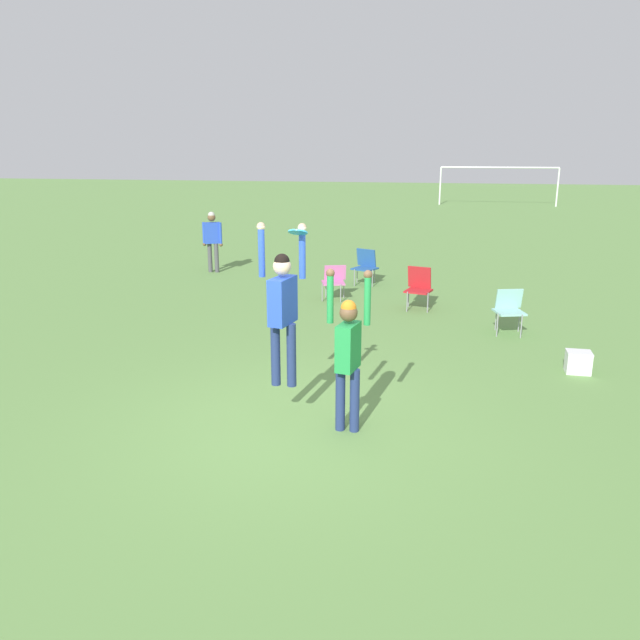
{
  "coord_description": "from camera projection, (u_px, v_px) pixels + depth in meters",
  "views": [
    {
      "loc": [
        1.83,
        -7.06,
        3.39
      ],
      "look_at": [
        0.28,
        0.37,
        1.3
      ],
      "focal_mm": 35.0,
      "sensor_mm": 36.0,
      "label": 1
    }
  ],
  "objects": [
    {
      "name": "ground_plane",
      "position": [
        293.0,
        425.0,
        7.92
      ],
      "size": [
        120.0,
        120.0,
        0.0
      ],
      "primitive_type": "plane",
      "color": "#608C47"
    },
    {
      "name": "person_jumping",
      "position": [
        283.0,
        302.0,
        7.68
      ],
      "size": [
        0.61,
        0.49,
        2.07
      ],
      "rotation": [
        0.0,
        0.0,
        1.38
      ],
      "color": "navy",
      "rests_on": "ground_plane"
    },
    {
      "name": "person_defending",
      "position": [
        348.0,
        348.0,
        7.49
      ],
      "size": [
        0.55,
        0.43,
        2.04
      ],
      "rotation": [
        0.0,
        0.0,
        -1.76
      ],
      "color": "navy",
      "rests_on": "ground_plane"
    },
    {
      "name": "frisbee",
      "position": [
        298.0,
        232.0,
        7.28
      ],
      "size": [
        0.23,
        0.22,
        0.1
      ],
      "color": "#2D9EDB"
    },
    {
      "name": "camping_chair_0",
      "position": [
        509.0,
        307.0,
        11.78
      ],
      "size": [
        0.63,
        0.67,
        0.83
      ],
      "rotation": [
        0.0,
        0.0,
        3.44
      ],
      "color": "gray",
      "rests_on": "ground_plane"
    },
    {
      "name": "camping_chair_1",
      "position": [
        419.0,
        285.0,
        13.58
      ],
      "size": [
        0.63,
        0.67,
        0.91
      ],
      "rotation": [
        0.0,
        0.0,
        2.89
      ],
      "color": "gray",
      "rests_on": "ground_plane"
    },
    {
      "name": "camping_chair_2",
      "position": [
        334.0,
        279.0,
        14.49
      ],
      "size": [
        0.63,
        0.67,
        0.77
      ],
      "rotation": [
        0.0,
        0.0,
        3.45
      ],
      "color": "gray",
      "rests_on": "ground_plane"
    },
    {
      "name": "camping_chair_3",
      "position": [
        365.0,
        264.0,
        16.09
      ],
      "size": [
        0.71,
        0.77,
        0.89
      ],
      "rotation": [
        0.0,
        0.0,
        2.73
      ],
      "color": "gray",
      "rests_on": "ground_plane"
    },
    {
      "name": "person_spectator_near",
      "position": [
        212.0,
        236.0,
        17.5
      ],
      "size": [
        0.59,
        0.38,
        1.7
      ],
      "rotation": [
        0.0,
        0.0,
        0.49
      ],
      "color": "#4C4C51",
      "rests_on": "ground_plane"
    },
    {
      "name": "cooler_box",
      "position": [
        578.0,
        362.0,
        9.74
      ],
      "size": [
        0.37,
        0.31,
        0.35
      ],
      "color": "white",
      "rests_on": "ground_plane"
    },
    {
      "name": "soccer_goal",
      "position": [
        499.0,
        175.0,
        38.22
      ],
      "size": [
        7.1,
        0.1,
        2.35
      ],
      "color": "white",
      "rests_on": "ground_plane"
    }
  ]
}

